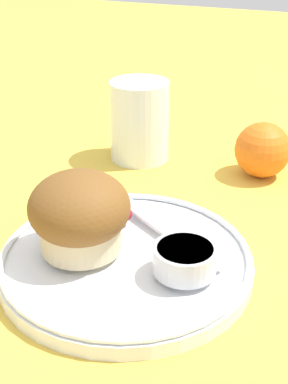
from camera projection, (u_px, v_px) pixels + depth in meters
ground_plane at (136, 255)px, 0.52m from camera, size 3.00×3.00×0.00m
plate at (126, 260)px, 0.50m from camera, size 0.23×0.23×0.02m
muffin at (80, 214)px, 0.48m from camera, size 0.09×0.09×0.08m
cream_ramekin at (185, 258)px, 0.46m from camera, size 0.06×0.06×0.02m
berry_pair at (119, 213)px, 0.54m from camera, size 0.03×0.01×0.01m
butter_knife at (158, 225)px, 0.53m from camera, size 0.16×0.11×0.00m
orange_fruit at (263, 150)px, 0.66m from camera, size 0.07×0.07×0.07m
juice_glass at (140, 121)px, 0.70m from camera, size 0.08×0.08×0.11m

